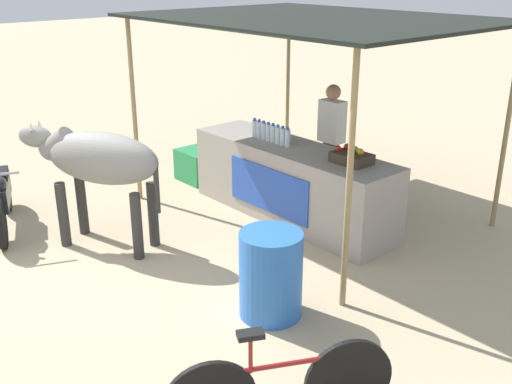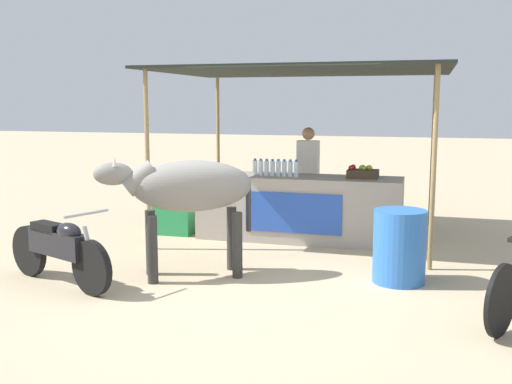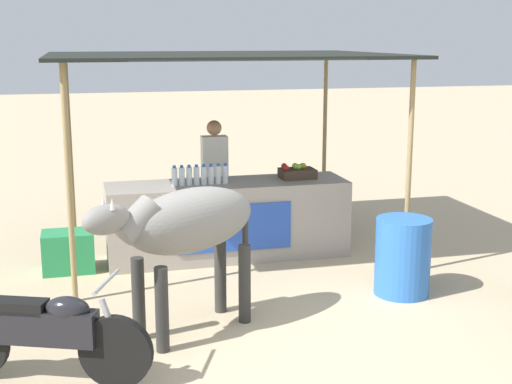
# 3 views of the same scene
# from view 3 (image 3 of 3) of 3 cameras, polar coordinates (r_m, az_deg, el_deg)

# --- Properties ---
(ground_plane) EXTENTS (60.00, 60.00, 0.00)m
(ground_plane) POSITION_cam_3_polar(r_m,az_deg,el_deg) (7.09, 1.50, -10.35)
(ground_plane) COLOR tan
(stall_counter) EXTENTS (3.00, 0.82, 0.96)m
(stall_counter) POSITION_cam_3_polar(r_m,az_deg,el_deg) (8.96, -2.27, -2.23)
(stall_counter) COLOR #9E9389
(stall_counter) RESTS_ON ground
(stall_awning) EXTENTS (4.20, 3.20, 2.53)m
(stall_awning) POSITION_cam_3_polar(r_m,az_deg,el_deg) (8.98, -2.78, 10.38)
(stall_awning) COLOR black
(stall_awning) RESTS_ON ground
(water_bottle_row) EXTENTS (0.70, 0.07, 0.25)m
(water_bottle_row) POSITION_cam_3_polar(r_m,az_deg,el_deg) (8.72, -4.49, 1.34)
(water_bottle_row) COLOR silver
(water_bottle_row) RESTS_ON stall_counter
(fruit_crate) EXTENTS (0.44, 0.32, 0.18)m
(fruit_crate) POSITION_cam_3_polar(r_m,az_deg,el_deg) (9.12, 3.28, 1.59)
(fruit_crate) COLOR #3F3326
(fruit_crate) RESTS_ON stall_counter
(vendor_behind_counter) EXTENTS (0.34, 0.22, 1.65)m
(vendor_behind_counter) POSITION_cam_3_polar(r_m,az_deg,el_deg) (9.60, -3.32, 1.00)
(vendor_behind_counter) COLOR #383842
(vendor_behind_counter) RESTS_ON ground
(cooler_box) EXTENTS (0.60, 0.44, 0.48)m
(cooler_box) POSITION_cam_3_polar(r_m,az_deg,el_deg) (8.76, -14.78, -4.62)
(cooler_box) COLOR #268C4C
(cooler_box) RESTS_ON ground
(water_barrel) EXTENTS (0.59, 0.59, 0.84)m
(water_barrel) POSITION_cam_3_polar(r_m,az_deg,el_deg) (7.84, 11.66, -5.08)
(water_barrel) COLOR blue
(water_barrel) RESTS_ON ground
(cow) EXTENTS (1.77, 1.20, 1.44)m
(cow) POSITION_cam_3_polar(r_m,az_deg,el_deg) (6.56, -5.64, -2.73)
(cow) COLOR gray
(cow) RESTS_ON ground
(motorcycle_parked) EXTENTS (1.70, 0.84, 0.90)m
(motorcycle_parked) POSITION_cam_3_polar(r_m,az_deg,el_deg) (6.02, -16.51, -10.72)
(motorcycle_parked) COLOR black
(motorcycle_parked) RESTS_ON ground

